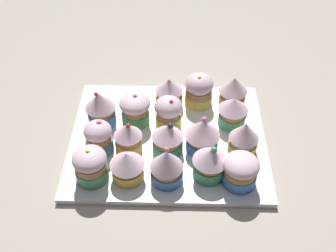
{
  "coord_description": "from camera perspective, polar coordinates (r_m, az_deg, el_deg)",
  "views": [
    {
      "loc": [
        1.34,
        -58.72,
        61.63
      ],
      "look_at": [
        0.0,
        0.0,
        4.2
      ],
      "focal_mm": 44.47,
      "sensor_mm": 36.0,
      "label": 1
    }
  ],
  "objects": [
    {
      "name": "ground_plane",
      "position": [
        0.86,
        0.0,
        -2.71
      ],
      "size": [
        180.0,
        180.0,
        3.0
      ],
      "primitive_type": "cube",
      "color": "#B2A899"
    },
    {
      "name": "baking_tray",
      "position": [
        0.85,
        0.0,
        -1.74
      ],
      "size": [
        39.23,
        32.29,
        1.2
      ],
      "color": "silver",
      "rests_on": "ground_plane"
    },
    {
      "name": "cupcake_0",
      "position": [
        0.76,
        -10.58,
        -5.26
      ],
      "size": [
        6.16,
        6.16,
        7.22
      ],
      "color": "#4C9E6B",
      "rests_on": "baking_tray"
    },
    {
      "name": "cupcake_1",
      "position": [
        0.75,
        -5.62,
        -5.29
      ],
      "size": [
        6.42,
        6.42,
        6.35
      ],
      "color": "#EFC651",
      "rests_on": "baking_tray"
    },
    {
      "name": "cupcake_2",
      "position": [
        0.74,
        -0.16,
        -5.44
      ],
      "size": [
        6.05,
        6.05,
        7.75
      ],
      "color": "#477AC6",
      "rests_on": "baking_tray"
    },
    {
      "name": "cupcake_3",
      "position": [
        0.75,
        5.77,
        -4.88
      ],
      "size": [
        6.39,
        6.39,
        7.39
      ],
      "color": "#4C9E6B",
      "rests_on": "baking_tray"
    },
    {
      "name": "cupcake_4",
      "position": [
        0.75,
        9.9,
        -5.99
      ],
      "size": [
        6.46,
        6.46,
        6.33
      ],
      "color": "#477AC6",
      "rests_on": "baking_tray"
    },
    {
      "name": "cupcake_5",
      "position": [
        0.8,
        -9.49,
        -1.54
      ],
      "size": [
        5.3,
        5.3,
        7.38
      ],
      "color": "#477AC6",
      "rests_on": "baking_tray"
    },
    {
      "name": "cupcake_6",
      "position": [
        0.8,
        -5.5,
        -1.51
      ],
      "size": [
        5.48,
        5.48,
        6.94
      ],
      "color": "#EFC651",
      "rests_on": "baking_tray"
    },
    {
      "name": "cupcake_7",
      "position": [
        0.79,
        0.16,
        -1.63
      ],
      "size": [
        6.1,
        6.1,
        6.99
      ],
      "color": "#4C9E6B",
      "rests_on": "baking_tray"
    },
    {
      "name": "cupcake_8",
      "position": [
        0.79,
        4.76,
        -1.1
      ],
      "size": [
        6.78,
        6.78,
        7.89
      ],
      "color": "#477AC6",
      "rests_on": "baking_tray"
    },
    {
      "name": "cupcake_9",
      "position": [
        0.8,
        10.35,
        -1.53
      ],
      "size": [
        5.66,
        5.66,
        7.24
      ],
      "color": "#EFC651",
      "rests_on": "baking_tray"
    },
    {
      "name": "cupcake_10",
      "position": [
        0.86,
        -9.21,
        2.48
      ],
      "size": [
        6.21,
        6.21,
        8.07
      ],
      "color": "#477AC6",
      "rests_on": "baking_tray"
    },
    {
      "name": "cupcake_11",
      "position": [
        0.85,
        -4.53,
        2.34
      ],
      "size": [
        6.31,
        6.31,
        7.04
      ],
      "color": "#4C9E6B",
      "rests_on": "baking_tray"
    },
    {
      "name": "cupcake_12",
      "position": [
        0.84,
        0.04,
        1.99
      ],
      "size": [
        5.67,
        5.67,
        7.06
      ],
      "color": "#EFC651",
      "rests_on": "baking_tray"
    },
    {
      "name": "cupcake_13",
      "position": [
        0.85,
        8.87,
        2.06
      ],
      "size": [
        6.06,
        6.06,
        6.86
      ],
      "color": "#4C9E6B",
      "rests_on": "baking_tray"
    },
    {
      "name": "cupcake_14",
      "position": [
        0.89,
        0.09,
        4.66
      ],
      "size": [
        5.83,
        5.83,
        7.18
      ],
      "color": "#EFC651",
      "rests_on": "baking_tray"
    },
    {
      "name": "cupcake_15",
      "position": [
        0.9,
        4.26,
        5.02
      ],
      "size": [
        6.06,
        6.06,
        7.56
      ],
      "color": "#EFC651",
      "rests_on": "baking_tray"
    },
    {
      "name": "cupcake_16",
      "position": [
        0.9,
        8.91,
        4.78
      ],
      "size": [
        5.99,
        5.99,
        7.36
      ],
      "color": "#EFC651",
      "rests_on": "baking_tray"
    }
  ]
}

